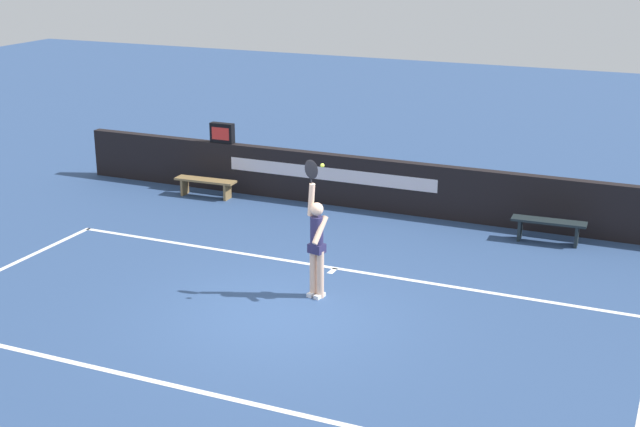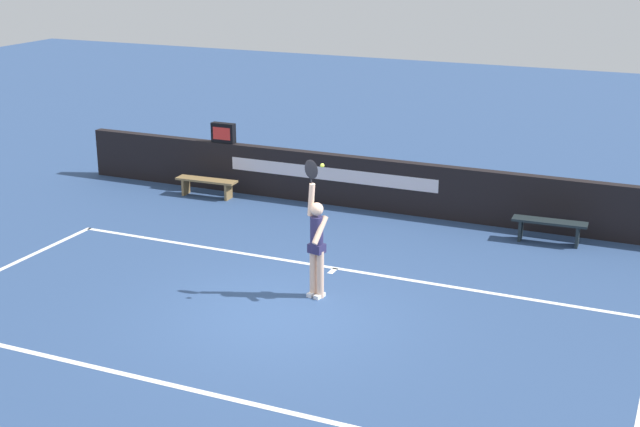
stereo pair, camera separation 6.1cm
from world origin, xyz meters
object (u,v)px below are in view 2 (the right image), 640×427
at_px(courtside_bench_far, 549,226).
at_px(tennis_player, 316,241).
at_px(speed_display, 223,133).
at_px(tennis_ball, 322,165).
at_px(courtside_bench_near, 207,183).

bearing_deg(courtside_bench_far, tennis_player, -125.89).
relative_size(speed_display, tennis_ball, 8.68).
bearing_deg(speed_display, courtside_bench_far, -5.15).
distance_m(speed_display, tennis_ball, 7.44).
bearing_deg(tennis_player, courtside_bench_near, 137.49).
bearing_deg(courtside_bench_near, courtside_bench_far, -0.14).
height_order(speed_display, courtside_bench_far, speed_display).
height_order(tennis_player, tennis_ball, tennis_player).
xyz_separation_m(tennis_player, courtside_bench_far, (3.27, 4.52, -0.67)).
relative_size(tennis_player, tennis_ball, 35.74).
bearing_deg(courtside_bench_far, speed_display, 174.85).
xyz_separation_m(speed_display, tennis_player, (4.84, -5.25, -0.42)).
relative_size(tennis_player, courtside_bench_far, 1.63).
xyz_separation_m(courtside_bench_near, courtside_bench_far, (8.21, -0.02, 0.03)).
xyz_separation_m(tennis_player, tennis_ball, (0.18, -0.15, 1.42)).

